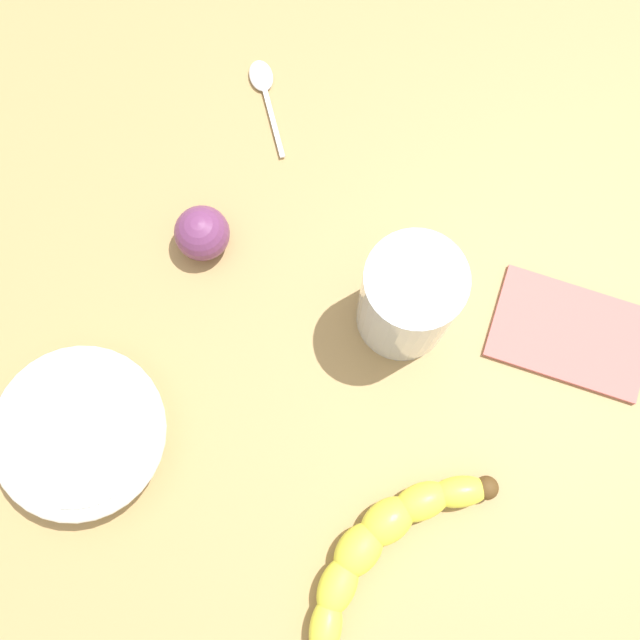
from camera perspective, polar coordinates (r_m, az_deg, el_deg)
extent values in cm
cube|color=#A3834F|center=(73.68, -1.11, -1.51)|extent=(120.00, 120.00, 3.00)
ellipsoid|color=yellow|center=(69.76, 10.38, -12.50)|extent=(5.55, 5.72, 2.75)
ellipsoid|color=yellow|center=(69.23, 7.60, -13.30)|extent=(5.25, 6.12, 3.20)
ellipsoid|color=yellow|center=(68.92, 5.04, -14.75)|extent=(4.72, 5.91, 3.66)
ellipsoid|color=yellow|center=(68.83, 2.90, -16.78)|extent=(3.83, 5.34, 3.66)
ellipsoid|color=yellow|center=(68.99, 1.32, -19.24)|extent=(4.56, 5.92, 3.20)
ellipsoid|color=yellow|center=(69.37, 0.42, -21.98)|extent=(5.06, 5.90, 2.75)
sphere|color=#513819|center=(70.21, 12.29, -12.19)|extent=(2.14, 2.14, 2.14)
cylinder|color=silver|center=(67.07, 6.62, 1.55)|extent=(8.61, 8.61, 12.47)
cylinder|color=#F2B76D|center=(67.92, 6.54, 1.35)|extent=(8.11, 8.11, 10.21)
cylinder|color=white|center=(71.70, -17.23, -8.13)|extent=(13.06, 13.06, 4.45)
torus|color=white|center=(70.15, -17.62, -7.99)|extent=(15.39, 15.39, 1.20)
sphere|color=#6B3360|center=(73.19, -8.80, 6.43)|extent=(5.26, 5.26, 5.26)
ellipsoid|color=silver|center=(82.48, -4.42, 17.73)|extent=(4.33, 4.02, 0.80)
cube|color=silver|center=(79.90, -3.55, 14.70)|extent=(7.28, 5.23, 0.25)
cube|color=#BC6660|center=(75.75, 18.18, -0.95)|extent=(17.03, 14.18, 0.60)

